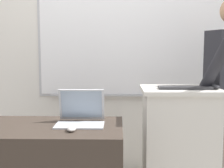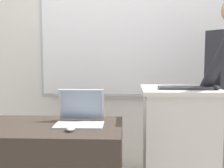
{
  "view_description": "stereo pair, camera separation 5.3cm",
  "coord_description": "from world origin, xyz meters",
  "px_view_note": "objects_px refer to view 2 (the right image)",
  "views": [
    {
      "loc": [
        0.02,
        -1.88,
        1.28
      ],
      "look_at": [
        -0.03,
        0.44,
        1.01
      ],
      "focal_mm": 50.0,
      "sensor_mm": 36.0,
      "label": 1
    },
    {
      "loc": [
        0.07,
        -1.88,
        1.28
      ],
      "look_at": [
        -0.03,
        0.44,
        1.01
      ],
      "focal_mm": 50.0,
      "sensor_mm": 36.0,
      "label": 2
    }
  ],
  "objects_px": {
    "computer_mouse_by_keyboard": "(216,87)",
    "wireless_keyboard": "(185,88)",
    "computer_mouse_by_laptop": "(71,128)",
    "lectern_podium": "(179,150)",
    "laptop": "(81,112)"
  },
  "relations": [
    {
      "from": "laptop",
      "to": "computer_mouse_by_laptop",
      "type": "height_order",
      "value": "laptop"
    },
    {
      "from": "laptop",
      "to": "wireless_keyboard",
      "type": "relative_size",
      "value": 0.87
    },
    {
      "from": "lectern_podium",
      "to": "laptop",
      "type": "bearing_deg",
      "value": -169.35
    },
    {
      "from": "lectern_podium",
      "to": "wireless_keyboard",
      "type": "height_order",
      "value": "wireless_keyboard"
    },
    {
      "from": "computer_mouse_by_keyboard",
      "to": "laptop",
      "type": "bearing_deg",
      "value": -175.55
    },
    {
      "from": "computer_mouse_by_laptop",
      "to": "computer_mouse_by_keyboard",
      "type": "distance_m",
      "value": 1.09
    },
    {
      "from": "computer_mouse_by_keyboard",
      "to": "wireless_keyboard",
      "type": "bearing_deg",
      "value": 178.3
    },
    {
      "from": "laptop",
      "to": "wireless_keyboard",
      "type": "xyz_separation_m",
      "value": [
        0.76,
        0.08,
        0.17
      ]
    },
    {
      "from": "laptop",
      "to": "computer_mouse_by_laptop",
      "type": "distance_m",
      "value": 0.23
    },
    {
      "from": "lectern_podium",
      "to": "computer_mouse_by_keyboard",
      "type": "xyz_separation_m",
      "value": [
        0.24,
        -0.06,
        0.5
      ]
    },
    {
      "from": "laptop",
      "to": "computer_mouse_by_laptop",
      "type": "xyz_separation_m",
      "value": [
        -0.03,
        -0.22,
        -0.06
      ]
    },
    {
      "from": "lectern_podium",
      "to": "wireless_keyboard",
      "type": "bearing_deg",
      "value": -68.09
    },
    {
      "from": "lectern_podium",
      "to": "wireless_keyboard",
      "type": "xyz_separation_m",
      "value": [
        0.02,
        -0.06,
        0.49
      ]
    },
    {
      "from": "wireless_keyboard",
      "to": "computer_mouse_by_laptop",
      "type": "xyz_separation_m",
      "value": [
        -0.8,
        -0.3,
        -0.23
      ]
    },
    {
      "from": "wireless_keyboard",
      "to": "laptop",
      "type": "bearing_deg",
      "value": -173.8
    }
  ]
}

